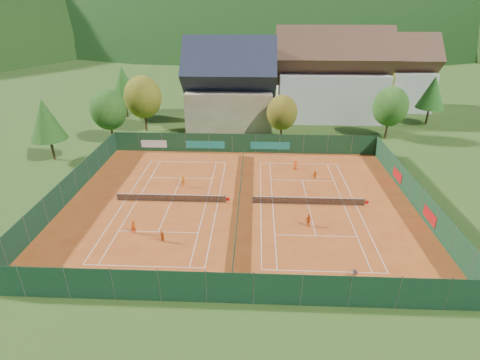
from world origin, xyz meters
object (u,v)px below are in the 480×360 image
Objects in this scene: player_right_near at (308,220)px; player_right_far_a at (295,165)px; hotel_block_a at (330,80)px; hotel_block_b at (390,77)px; chalet at (230,90)px; player_right_far_b at (315,175)px; ball_hopper at (355,273)px; player_left_far at (183,181)px; player_left_near at (134,227)px; player_left_mid at (162,237)px.

player_right_near reaches higher than player_right_far_a.
hotel_block_b is (14.00, 8.00, -0.76)m from hotel_block_a.
player_right_far_b is (12.63, -23.15, -6.03)m from chalet.
player_right_far_a reaches higher than ball_hopper.
hotel_block_a is 49.38m from ball_hopper.
ball_hopper is 24.14m from player_left_far.
player_right_near is at bearing 147.86° from player_left_far.
player_right_far_b is at bearing -171.87° from player_left_far.
player_right_far_a is (-8.63, -26.08, -6.70)m from hotel_block_a.
hotel_block_b is at bearing -134.76° from player_left_far.
player_left_near is (-7.33, -36.79, -5.85)m from chalet.
player_right_far_a is at bearing 97.66° from ball_hopper.
chalet is at bearing -77.39° from player_right_far_b.
player_right_far_b reaches higher than ball_hopper.
chalet reaches higher than player_left_mid.
player_right_near reaches higher than player_right_far_b.
player_right_near is at bearing -73.30° from chalet.
hotel_block_b reaches higher than player_right_far_a.
player_left_near is at bearing -101.27° from chalet.
hotel_block_b is 60.19m from ball_hopper.
player_right_far_a is at bearing -123.59° from hotel_block_b.
hotel_block_a reaches higher than player_left_far.
player_left_far is at bearing -132.88° from hotel_block_b.
player_left_mid is at bearing 88.75° from player_left_far.
hotel_block_b is 11.69× the size of player_right_near.
player_right_near is at bearing 99.13° from player_right_far_a.
player_right_near is 11.75m from player_right_far_b.
chalet is at bearing -53.68° from player_right_far_a.
player_left_mid is at bearing -125.43° from hotel_block_b.
chalet is 36.69m from player_right_near.
hotel_block_a reaches higher than player_left_mid.
player_left_far is at bearing 120.51° from player_left_mid.
player_left_near reaches higher than player_right_near.
hotel_block_b is at bearing -134.75° from player_right_far_b.
hotel_block_a is 1.25× the size of hotel_block_b.
hotel_block_b is 13.89× the size of player_left_mid.
player_left_mid is 22.52m from player_right_far_b.
player_right_far_b is at bearing 135.32° from player_right_far_a.
player_right_near is (-22.59, -48.69, -5.88)m from hotel_block_b.
chalet reaches higher than ball_hopper.
player_right_near is 1.25× the size of player_right_far_b.
player_right_near is at bearing -101.93° from hotel_block_a.
ball_hopper is (13.40, -42.58, -6.07)m from chalet.
player_left_near reaches higher than player_right_far_a.
hotel_block_a is at bearing 17.53° from chalet.
player_left_near is 17.86m from player_right_near.
chalet is at bearing 70.34° from player_left_near.
chalet is at bearing 113.72° from player_left_mid.
chalet reaches higher than player_left_far.
ball_hopper is at bearing -96.58° from hotel_block_a.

